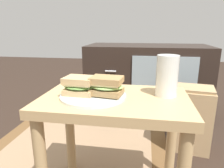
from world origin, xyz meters
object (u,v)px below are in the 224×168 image
object	(u,v)px
tv_cabinet	(146,80)
sandwich_back	(107,86)
paper_bag	(190,119)
sandwich_front	(80,86)
beer_glass	(167,76)
plate	(93,96)

from	to	relation	value
tv_cabinet	sandwich_back	distance (m)	1.00
sandwich_back	paper_bag	bearing A→B (deg)	48.06
sandwich_front	sandwich_back	size ratio (longest dim) A/B	0.91
beer_glass	sandwich_back	bearing A→B (deg)	-164.32
plate	beer_glass	distance (m)	0.29
sandwich_front	sandwich_back	bearing A→B (deg)	-0.03
plate	paper_bag	xyz separation A→B (m)	(0.46, 0.46, -0.27)
plate	sandwich_front	xyz separation A→B (m)	(-0.05, 0.00, 0.04)
tv_cabinet	sandwich_back	xyz separation A→B (m)	(-0.15, -0.96, 0.22)
sandwich_front	paper_bag	world-z (taller)	sandwich_front
paper_bag	beer_glass	bearing A→B (deg)	-115.66
beer_glass	sandwich_front	bearing A→B (deg)	-169.19
sandwich_front	beer_glass	world-z (taller)	beer_glass
tv_cabinet	sandwich_front	xyz separation A→B (m)	(-0.26, -0.96, 0.21)
beer_glass	paper_bag	bearing A→B (deg)	64.34
tv_cabinet	beer_glass	bearing A→B (deg)	-85.79
tv_cabinet	plate	xyz separation A→B (m)	(-0.21, -0.96, 0.17)
plate	paper_bag	bearing A→B (deg)	44.67
plate	sandwich_front	bearing A→B (deg)	179.97
paper_bag	plate	bearing A→B (deg)	-135.33
sandwich_back	tv_cabinet	bearing A→B (deg)	80.88
tv_cabinet	beer_glass	distance (m)	0.94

